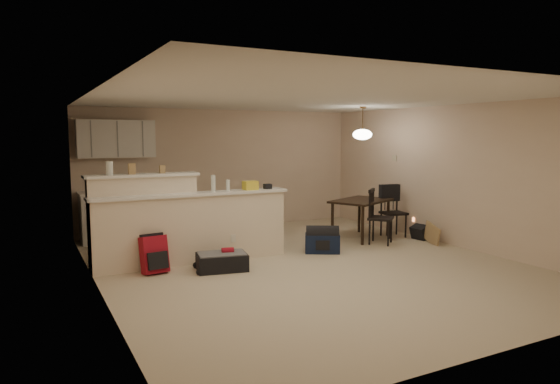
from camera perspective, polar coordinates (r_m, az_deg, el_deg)
room at (r=7.49m, az=3.15°, el=1.03°), size 7.00×7.02×2.50m
breakfast_bar at (r=7.79m, az=-11.87°, el=-3.65°), size 3.08×0.58×1.39m
upper_cabinets at (r=9.87m, az=-18.24°, el=5.79°), size 1.40×0.34×0.70m
kitchen_counter at (r=9.89m, az=-16.68°, el=-2.59°), size 1.80×0.60×0.90m
thermostat at (r=10.48m, az=12.95°, el=3.78°), size 0.02×0.12×0.12m
jar at (r=7.63m, az=-18.92°, el=2.60°), size 0.10×0.10×0.20m
cereal_box at (r=7.69m, az=-16.58°, el=2.55°), size 0.10×0.07×0.16m
small_box at (r=7.79m, az=-13.31°, el=2.55°), size 0.08×0.06×0.12m
bottle_a at (r=7.81m, az=-7.64°, el=0.98°), size 0.07×0.07×0.26m
bottle_b at (r=7.90m, az=-5.97°, el=0.77°), size 0.06×0.06×0.18m
bag_lump at (r=8.05m, az=-3.41°, el=0.76°), size 0.22×0.18×0.14m
pouch at (r=8.19m, az=-1.43°, el=0.65°), size 0.12×0.10×0.08m
dining_table at (r=9.64m, az=9.25°, el=-1.40°), size 1.41×1.22×0.74m
pendant_lamp at (r=9.55m, az=9.40°, el=6.56°), size 0.36×0.36×0.62m
dining_chair_near at (r=9.23m, az=11.45°, el=-2.77°), size 0.60×0.60×1.00m
dining_chair_far at (r=9.93m, az=12.86°, el=-2.19°), size 0.49×0.47×0.99m
suitcase at (r=7.40m, az=-6.65°, el=-7.95°), size 0.79×0.59×0.24m
red_backpack at (r=7.41m, az=-14.20°, el=-6.95°), size 0.38×0.26×0.53m
navy_duffel at (r=8.46m, az=4.86°, el=-5.86°), size 0.65×0.56×0.31m
black_daypack at (r=9.85m, az=15.71°, el=-4.48°), size 0.25×0.32×0.26m
cardboard_sheet at (r=9.49m, az=16.99°, el=-4.62°), size 0.14×0.47×0.36m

